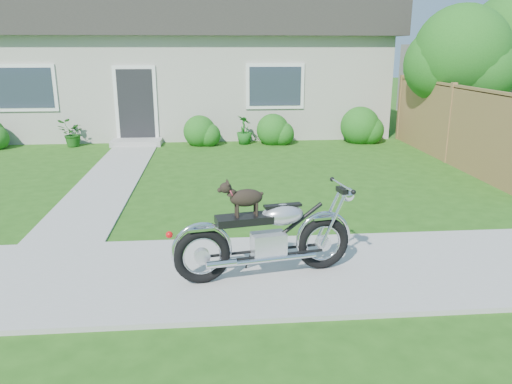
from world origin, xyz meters
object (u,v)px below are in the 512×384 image
house (191,63)px  potted_plant_right (244,130)px  motorcycle_with_dog (268,235)px  tree_near (466,58)px  potted_plant_left (71,133)px  fence (450,124)px

house → potted_plant_right: bearing=-65.5°
potted_plant_right → house: bearing=114.5°
potted_plant_right → motorcycle_with_dog: bearing=-91.9°
potted_plant_right → motorcycle_with_dog: size_ratio=0.37×
tree_near → motorcycle_with_dog: tree_near is taller
potted_plant_left → potted_plant_right: (4.83, 0.00, 0.03)m
potted_plant_left → house: bearing=46.6°
house → fence: (6.30, -6.24, -1.22)m
house → potted_plant_left: size_ratio=16.76×
motorcycle_with_dog → potted_plant_right: bearing=77.8°
house → fence: bearing=-44.7°
potted_plant_left → potted_plant_right: 4.83m
tree_near → potted_plant_left: tree_near is taller
house → tree_near: (7.22, -4.90, 0.26)m
motorcycle_with_dog → fence: bearing=39.3°
fence → motorcycle_with_dog: (-5.01, -5.91, -0.38)m
house → potted_plant_left: house is taller
tree_near → potted_plant_left: size_ratio=5.02×
potted_plant_right → motorcycle_with_dog: (-0.28, -8.71, 0.15)m
house → potted_plant_right: house is taller
fence → tree_near: bearing=55.8°
fence → potted_plant_right: (-4.73, 2.80, -0.53)m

